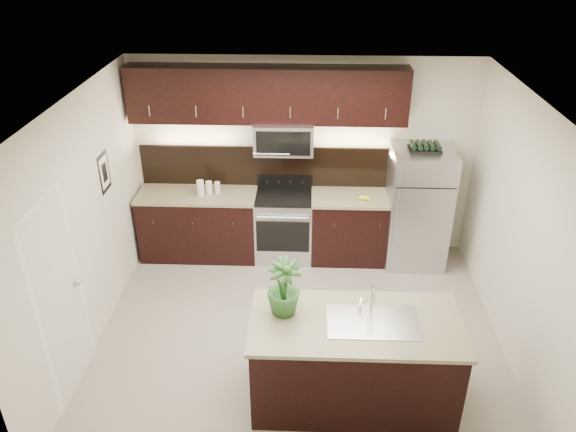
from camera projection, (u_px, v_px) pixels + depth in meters
name	position (u px, v px, depth m)	size (l,w,h in m)	color
ground	(299.00, 335.00, 6.39)	(4.50, 4.50, 0.00)	gray
room_walls	(289.00, 204.00, 5.56)	(4.52, 4.02, 2.71)	beige
counter_run	(269.00, 225.00, 7.67)	(3.51, 0.65, 0.94)	black
upper_fixtures	(270.00, 103.00, 7.00)	(3.49, 0.40, 1.66)	black
island	(354.00, 361.00, 5.35)	(1.96, 0.96, 0.94)	black
sink_faucet	(373.00, 320.00, 5.12)	(0.84, 0.50, 0.28)	silver
refrigerator	(417.00, 208.00, 7.38)	(0.78, 0.71, 1.63)	#B2B2B7
wine_rack	(425.00, 147.00, 6.98)	(0.40, 0.25, 0.10)	black
plant	(284.00, 287.00, 5.12)	(0.31, 0.31, 0.56)	#235020
canisters	(207.00, 188.00, 7.42)	(0.29, 0.18, 0.21)	silver
french_press	(392.00, 192.00, 7.30)	(0.09, 0.09, 0.26)	silver
bananas	(361.00, 197.00, 7.32)	(0.16, 0.12, 0.05)	yellow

